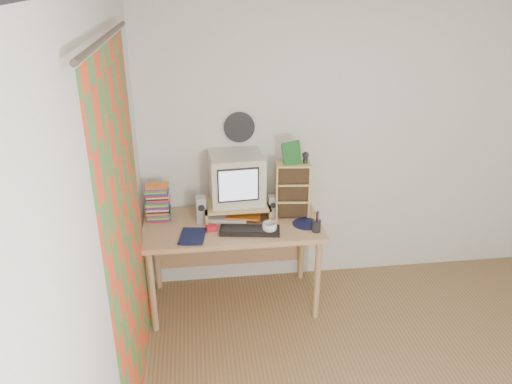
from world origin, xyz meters
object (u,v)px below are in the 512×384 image
object	(u,v)px
desk	(232,234)
crt_monitor	(236,179)
diary	(180,235)
mug	(270,228)
keyboard	(250,231)
dvd_stack	(158,205)
cd_rack	(292,190)

from	to	relation	value
desk	crt_monitor	world-z (taller)	crt_monitor
crt_monitor	diary	bearing A→B (deg)	-148.03
desk	mug	xyz separation A→B (m)	(0.27, -0.26, 0.18)
keyboard	desk	bearing A→B (deg)	126.30
desk	dvd_stack	bearing A→B (deg)	172.84
desk	mug	world-z (taller)	mug
dvd_stack	cd_rack	xyz separation A→B (m)	(1.07, -0.06, 0.10)
crt_monitor	diary	size ratio (longest dim) A/B	1.85
dvd_stack	mug	distance (m)	0.92
diary	desk	bearing A→B (deg)	40.07
cd_rack	dvd_stack	bearing A→B (deg)	-176.97
desk	keyboard	xyz separation A→B (m)	(0.12, -0.23, 0.15)
crt_monitor	mug	distance (m)	0.49
diary	mug	bearing A→B (deg)	7.28
crt_monitor	mug	world-z (taller)	crt_monitor
dvd_stack	cd_rack	world-z (taller)	cd_rack
diary	dvd_stack	bearing A→B (deg)	127.39
desk	diary	world-z (taller)	diary
dvd_stack	diary	bearing A→B (deg)	-60.17
mug	desk	bearing A→B (deg)	135.44
desk	dvd_stack	xyz separation A→B (m)	(-0.58, 0.07, 0.26)
crt_monitor	keyboard	world-z (taller)	crt_monitor
crt_monitor	dvd_stack	world-z (taller)	crt_monitor
desk	cd_rack	distance (m)	0.61
desk	keyboard	world-z (taller)	keyboard
diary	cd_rack	bearing A→B (deg)	24.64
cd_rack	mug	xyz separation A→B (m)	(-0.23, -0.27, -0.18)
keyboard	dvd_stack	xyz separation A→B (m)	(-0.70, 0.31, 0.11)
dvd_stack	mug	bearing A→B (deg)	-20.38
desk	dvd_stack	distance (m)	0.64
keyboard	diary	distance (m)	0.53
cd_rack	keyboard	bearing A→B (deg)	-140.65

